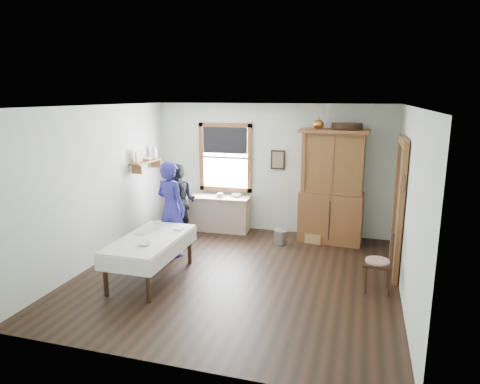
# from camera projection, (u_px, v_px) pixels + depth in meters

# --- Properties ---
(room) EXTENTS (5.01, 5.01, 2.70)m
(room) POSITION_uv_depth(u_px,v_px,m) (237.00, 194.00, 6.66)
(room) COLOR black
(room) RESTS_ON ground
(window) EXTENTS (1.18, 0.07, 1.48)m
(window) POSITION_uv_depth(u_px,v_px,m) (225.00, 154.00, 9.18)
(window) COLOR white
(window) RESTS_ON room
(doorway) EXTENTS (0.09, 1.14, 2.22)m
(doorway) POSITION_uv_depth(u_px,v_px,m) (399.00, 204.00, 6.83)
(doorway) COLOR #413A2E
(doorway) RESTS_ON room
(wall_shelf) EXTENTS (0.24, 1.00, 0.44)m
(wall_shelf) POSITION_uv_depth(u_px,v_px,m) (147.00, 160.00, 8.70)
(wall_shelf) COLOR brown
(wall_shelf) RESTS_ON room
(framed_picture) EXTENTS (0.30, 0.04, 0.40)m
(framed_picture) POSITION_uv_depth(u_px,v_px,m) (278.00, 160.00, 8.88)
(framed_picture) COLOR black
(framed_picture) RESTS_ON room
(rug_beater) EXTENTS (0.01, 0.27, 0.27)m
(rug_beater) POSITION_uv_depth(u_px,v_px,m) (405.00, 176.00, 6.19)
(rug_beater) COLOR black
(rug_beater) RESTS_ON room
(work_counter) EXTENTS (1.33, 0.55, 0.75)m
(work_counter) POSITION_uv_depth(u_px,v_px,m) (219.00, 214.00, 9.20)
(work_counter) COLOR tan
(work_counter) RESTS_ON room
(china_hutch) EXTENTS (1.34, 0.70, 2.23)m
(china_hutch) POSITION_uv_depth(u_px,v_px,m) (332.00, 187.00, 8.35)
(china_hutch) COLOR brown
(china_hutch) RESTS_ON room
(dining_table) EXTENTS (0.90, 1.71, 0.68)m
(dining_table) POSITION_uv_depth(u_px,v_px,m) (151.00, 258.00, 6.76)
(dining_table) COLOR silver
(dining_table) RESTS_ON room
(spindle_chair) EXTENTS (0.47, 0.47, 0.97)m
(spindle_chair) POSITION_uv_depth(u_px,v_px,m) (378.00, 260.00, 6.29)
(spindle_chair) COLOR black
(spindle_chair) RESTS_ON room
(pail) EXTENTS (0.26, 0.26, 0.27)m
(pail) POSITION_uv_depth(u_px,v_px,m) (280.00, 237.00, 8.42)
(pail) COLOR #9A9CA2
(pail) RESTS_ON room
(wicker_basket) EXTENTS (0.36, 0.29, 0.19)m
(wicker_basket) POSITION_uv_depth(u_px,v_px,m) (314.00, 238.00, 8.49)
(wicker_basket) COLOR #B07F50
(wicker_basket) RESTS_ON room
(woman_blue) EXTENTS (0.68, 0.57, 1.60)m
(woman_blue) POSITION_uv_depth(u_px,v_px,m) (171.00, 212.00, 7.70)
(woman_blue) COLOR navy
(woman_blue) RESTS_ON room
(figure_dark) EXTENTS (0.71, 0.57, 1.40)m
(figure_dark) POSITION_uv_depth(u_px,v_px,m) (179.00, 204.00, 8.72)
(figure_dark) COLOR black
(figure_dark) RESTS_ON room
(table_cup_a) EXTENTS (0.16, 0.16, 0.09)m
(table_cup_a) POSITION_uv_depth(u_px,v_px,m) (158.00, 223.00, 7.28)
(table_cup_a) COLOR white
(table_cup_a) RESTS_ON dining_table
(table_cup_b) EXTENTS (0.14, 0.14, 0.10)m
(table_cup_b) POSITION_uv_depth(u_px,v_px,m) (158.00, 226.00, 7.09)
(table_cup_b) COLOR white
(table_cup_b) RESTS_ON dining_table
(table_bowl) EXTENTS (0.27, 0.27, 0.05)m
(table_bowl) POSITION_uv_depth(u_px,v_px,m) (144.00, 243.00, 6.35)
(table_bowl) COLOR white
(table_bowl) RESTS_ON dining_table
(counter_book) EXTENTS (0.22, 0.25, 0.02)m
(counter_book) POSITION_uv_depth(u_px,v_px,m) (216.00, 195.00, 9.18)
(counter_book) COLOR #796C51
(counter_book) RESTS_ON work_counter
(counter_bowl) EXTENTS (0.23, 0.23, 0.06)m
(counter_bowl) POSITION_uv_depth(u_px,v_px,m) (236.00, 195.00, 9.09)
(counter_bowl) COLOR white
(counter_bowl) RESTS_ON work_counter
(shelf_bowl) EXTENTS (0.22, 0.22, 0.05)m
(shelf_bowl) POSITION_uv_depth(u_px,v_px,m) (148.00, 159.00, 8.70)
(shelf_bowl) COLOR white
(shelf_bowl) RESTS_ON wall_shelf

